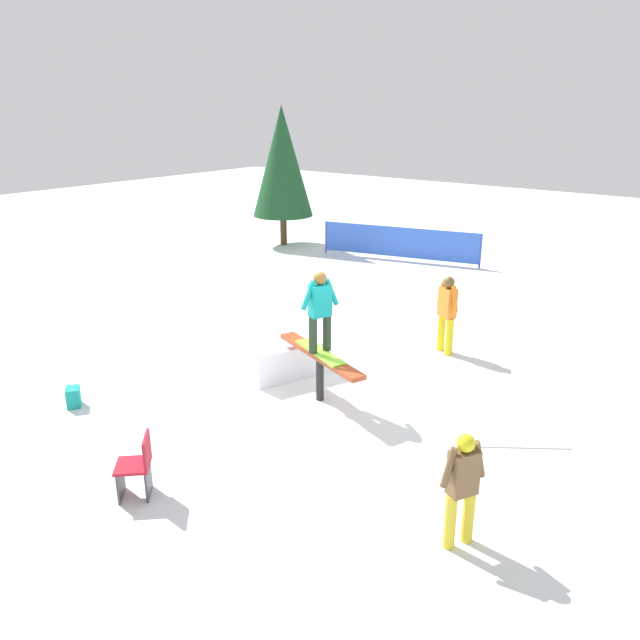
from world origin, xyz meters
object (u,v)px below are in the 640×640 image
main_rider_on_rail (320,313)px  backpack_on_snow (73,397)px  bystander_brown (462,484)px  loose_snowboard_white (524,443)px  bystander_orange (447,310)px  folding_chair (137,468)px  pine_tree_far (282,162)px  rail_feature (320,361)px

main_rider_on_rail → backpack_on_snow: bearing=-115.6°
bystander_brown → loose_snowboard_white: (-0.22, 2.72, -0.81)m
backpack_on_snow → bystander_orange: bearing=93.1°
loose_snowboard_white → folding_chair: (-3.56, -4.44, 0.40)m
bystander_orange → pine_tree_far: pine_tree_far is taller
backpack_on_snow → pine_tree_far: pine_tree_far is taller
folding_chair → pine_tree_far: pine_tree_far is taller
backpack_on_snow → bystander_brown: bearing=42.2°
rail_feature → backpack_on_snow: 4.29m
main_rider_on_rail → bystander_brown: size_ratio=0.99×
bystander_orange → backpack_on_snow: size_ratio=4.82×
loose_snowboard_white → bystander_orange: bearing=100.7°
rail_feature → loose_snowboard_white: 3.55m
rail_feature → main_rider_on_rail: bearing=0.0°
bystander_brown → main_rider_on_rail: bearing=-91.3°
main_rider_on_rail → bystander_orange: 3.48m
folding_chair → bystander_orange: bearing=128.8°
folding_chair → pine_tree_far: (-8.68, 12.92, 2.56)m
folding_chair → backpack_on_snow: bearing=-151.0°
rail_feature → bystander_brown: (3.62, -2.00, 0.08)m
rail_feature → backpack_on_snow: bearing=-118.5°
bystander_brown → backpack_on_snow: 6.90m
bystander_brown → loose_snowboard_white: bearing=-147.7°
bystander_orange → folding_chair: bystander_orange is taller
main_rider_on_rail → folding_chair: main_rider_on_rail is taller
loose_snowboard_white → backpack_on_snow: size_ratio=4.01×
loose_snowboard_white → pine_tree_far: (-12.24, 8.48, 2.96)m
loose_snowboard_white → backpack_on_snow: 7.48m
rail_feature → loose_snowboard_white: size_ratio=1.69×
main_rider_on_rail → folding_chair: bearing=-69.3°
pine_tree_far → bystander_orange: bearing=-31.5°
bystander_orange → folding_chair: 7.13m
bystander_brown → pine_tree_far: 16.89m
main_rider_on_rail → pine_tree_far: size_ratio=0.30×
rail_feature → folding_chair: rail_feature is taller
bystander_orange → pine_tree_far: 11.39m
folding_chair → rail_feature: bearing=133.3°
main_rider_on_rail → folding_chair: 3.91m
rail_feature → pine_tree_far: size_ratio=0.47×
bystander_brown → bystander_orange: size_ratio=0.89×
rail_feature → folding_chair: size_ratio=2.62×
backpack_on_snow → pine_tree_far: bearing=150.7°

